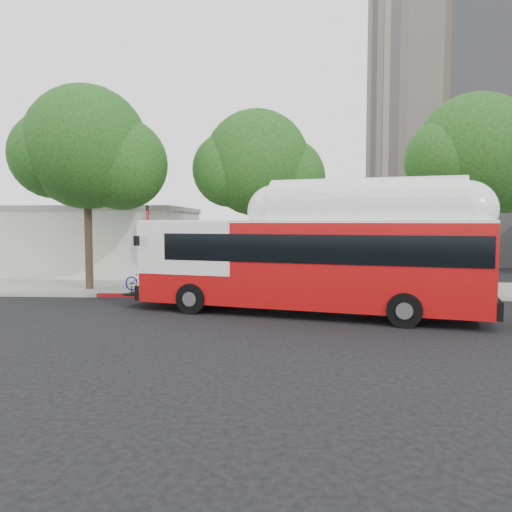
% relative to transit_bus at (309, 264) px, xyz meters
% --- Properties ---
extents(ground, '(120.00, 120.00, 0.00)m').
position_rel_transit_bus_xyz_m(ground, '(-1.20, -0.24, -1.83)').
color(ground, black).
rests_on(ground, ground).
extents(sidewalk, '(60.00, 5.00, 0.15)m').
position_rel_transit_bus_xyz_m(sidewalk, '(-1.20, 6.26, -1.75)').
color(sidewalk, gray).
rests_on(sidewalk, ground).
extents(curb_strip, '(60.00, 0.30, 0.15)m').
position_rel_transit_bus_xyz_m(curb_strip, '(-1.20, 3.66, -1.75)').
color(curb_strip, gray).
rests_on(curb_strip, ground).
extents(red_curb_segment, '(10.00, 0.32, 0.16)m').
position_rel_transit_bus_xyz_m(red_curb_segment, '(-4.20, 3.66, -1.75)').
color(red_curb_segment, maroon).
rests_on(red_curb_segment, ground).
extents(street_tree_left, '(6.67, 5.80, 9.74)m').
position_rel_transit_bus_xyz_m(street_tree_left, '(-9.73, 5.32, 4.78)').
color(street_tree_left, '#2D2116').
rests_on(street_tree_left, ground).
extents(street_tree_mid, '(5.75, 5.00, 8.62)m').
position_rel_transit_bus_xyz_m(street_tree_mid, '(-1.80, 5.82, 4.08)').
color(street_tree_mid, '#2D2116').
rests_on(street_tree_mid, ground).
extents(street_tree_right, '(6.21, 5.40, 9.18)m').
position_rel_transit_bus_xyz_m(street_tree_right, '(8.24, 5.62, 4.43)').
color(street_tree_right, '#2D2116').
rests_on(street_tree_right, ground).
extents(apartment_tower, '(18.00, 18.00, 37.00)m').
position_rel_transit_bus_xyz_m(apartment_tower, '(16.80, 27.76, 15.79)').
color(apartment_tower, gray).
rests_on(apartment_tower, ground).
extents(low_commercial_bldg, '(16.20, 10.20, 4.25)m').
position_rel_transit_bus_xyz_m(low_commercial_bldg, '(-15.20, 13.76, 0.33)').
color(low_commercial_bldg, silver).
rests_on(low_commercial_bldg, ground).
extents(transit_bus, '(13.35, 5.78, 3.91)m').
position_rel_transit_bus_xyz_m(transit_bus, '(0.00, 0.00, 0.00)').
color(transit_bus, '#AE0C0D').
rests_on(transit_bus, ground).
extents(signal_pole, '(0.12, 0.39, 4.10)m').
position_rel_transit_bus_xyz_m(signal_pole, '(-7.11, 4.46, 0.28)').
color(signal_pole, red).
rests_on(signal_pole, ground).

